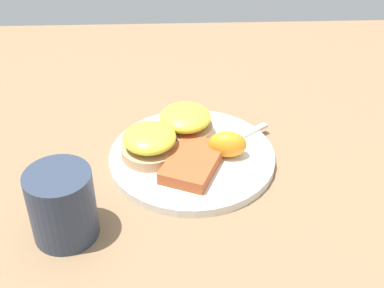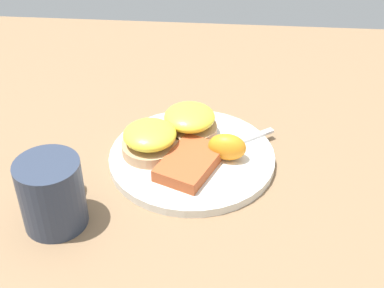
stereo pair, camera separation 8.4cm
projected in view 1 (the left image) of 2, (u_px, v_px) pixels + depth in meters
ground_plane at (192, 161)px, 0.86m from camera, size 1.10×1.10×0.00m
plate at (192, 158)px, 0.86m from camera, size 0.26×0.26×0.01m
sandwich_benedict_left at (185, 122)px, 0.88m from camera, size 0.09×0.09×0.05m
sandwich_benedict_right at (150, 143)px, 0.84m from camera, size 0.09×0.09×0.05m
hashbrown_patty at (194, 163)px, 0.82m from camera, size 0.13×0.11×0.02m
orange_wedge at (227, 144)px, 0.84m from camera, size 0.04×0.06×0.04m
fork at (213, 150)px, 0.86m from camera, size 0.13×0.18×0.00m
cup at (62, 204)px, 0.70m from camera, size 0.12×0.09×0.10m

